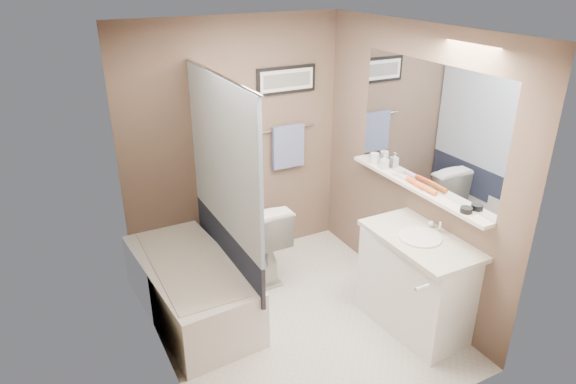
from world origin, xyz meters
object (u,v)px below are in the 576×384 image
candle_bowl_near (466,210)px  hair_brush_front (426,189)px  hair_brush_back (416,183)px  glass_jar (374,158)px  soap_bottle (384,162)px  bathtub (191,288)px  toilet (256,237)px  vanity (416,284)px

candle_bowl_near → hair_brush_front: (0.00, 0.43, 0.00)m
candle_bowl_near → hair_brush_back: 0.56m
hair_brush_front → glass_jar: size_ratio=2.20×
soap_bottle → bathtub: bearing=171.9°
hair_brush_back → glass_jar: 0.57m
toilet → candle_bowl_near: bearing=123.5°
toilet → hair_brush_front: bearing=132.5°
vanity → hair_brush_back: (0.19, 0.34, 0.74)m
toilet → vanity: toilet is taller
candle_bowl_near → glass_jar: 1.14m
toilet → hair_brush_back: size_ratio=3.65×
toilet → vanity: (0.84, -1.33, -0.00)m
vanity → soap_bottle: size_ratio=6.59×
candle_bowl_near → glass_jar: bearing=90.0°
glass_jar → soap_bottle: size_ratio=0.73×
vanity → glass_jar: bearing=73.8°
hair_brush_back → soap_bottle: size_ratio=1.61×
hair_brush_back → soap_bottle: soap_bottle is taller
glass_jar → candle_bowl_near: bearing=-90.0°
bathtub → glass_jar: glass_jar is taller
glass_jar → hair_brush_front: bearing=-90.0°
vanity → hair_brush_front: 0.79m
toilet → hair_brush_front: size_ratio=3.65×
vanity → glass_jar: size_ratio=9.00×
bathtub → hair_brush_back: hair_brush_back is taller
vanity → candle_bowl_near: bearing=-55.3°
hair_brush_front → candle_bowl_near: bearing=-90.0°
vanity → soap_bottle: soap_bottle is taller
bathtub → soap_bottle: 2.03m
hair_brush_back → glass_jar: size_ratio=2.20×
vanity → bathtub: bearing=142.7°
bathtub → vanity: size_ratio=1.67×
glass_jar → soap_bottle: 0.15m
bathtub → vanity: bearing=-36.9°
candle_bowl_near → hair_brush_back: (0.00, 0.56, 0.00)m
toilet → candle_bowl_near: candle_bowl_near is taller
bathtub → vanity: vanity is taller
hair_brush_front → soap_bottle: soap_bottle is taller
candle_bowl_near → vanity: bearing=129.5°
toilet → hair_brush_front: (1.03, -1.12, 0.74)m
bathtub → hair_brush_back: bearing=-25.3°
vanity → candle_bowl_near: candle_bowl_near is taller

